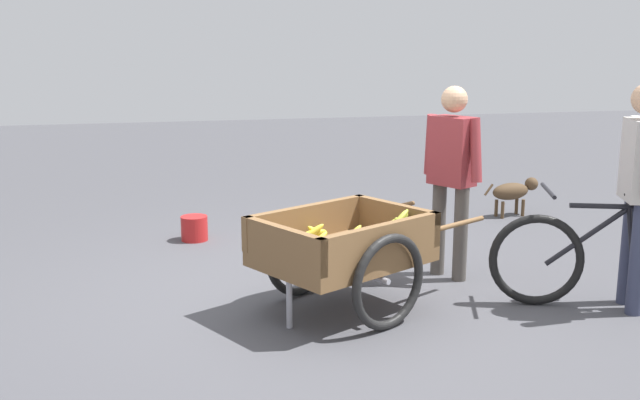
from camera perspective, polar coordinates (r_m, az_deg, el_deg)
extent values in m
plane|color=#47474C|center=(5.55, -1.06, -7.32)|extent=(24.00, 24.00, 0.00)
cube|color=brown|center=(5.13, 1.71, -4.26)|extent=(1.35, 1.23, 0.10)
cube|color=brown|center=(4.76, -2.87, -3.47)|extent=(0.43, 0.73, 0.24)
cube|color=brown|center=(5.44, 5.74, -1.49)|extent=(0.43, 0.73, 0.24)
cube|color=brown|center=(4.83, 4.72, -3.25)|extent=(1.00, 0.57, 0.24)
cube|color=brown|center=(5.35, -0.97, -1.66)|extent=(1.00, 0.57, 0.24)
torus|color=black|center=(4.86, 5.27, -6.26)|extent=(0.59, 0.36, 0.64)
torus|color=black|center=(5.47, -1.44, -4.07)|extent=(0.59, 0.36, 0.64)
cylinder|color=#9E9EA8|center=(5.16, 1.71, -5.11)|extent=(0.45, 0.79, 0.04)
cylinder|color=brown|center=(5.46, 10.53, -1.81)|extent=(0.50, 0.29, 0.04)
cylinder|color=brown|center=(5.89, 5.35, -0.62)|extent=(0.50, 0.29, 0.04)
cylinder|color=#9E9EA8|center=(4.91, -2.36, -7.80)|extent=(0.04, 0.04, 0.35)
ellipsoid|color=gold|center=(5.27, 6.29, -1.71)|extent=(0.18, 0.13, 0.13)
ellipsoid|color=gold|center=(5.26, 6.28, -1.63)|extent=(0.17, 0.16, 0.09)
ellipsoid|color=gold|center=(5.25, 6.26, -1.56)|extent=(0.19, 0.09, 0.05)
ellipsoid|color=gold|center=(5.23, 6.22, -1.48)|extent=(0.17, 0.15, 0.10)
ellipsoid|color=gold|center=(5.22, 6.19, -1.41)|extent=(0.17, 0.13, 0.14)
ellipsoid|color=gold|center=(4.95, -2.31, -3.79)|extent=(0.17, 0.13, 0.15)
ellipsoid|color=gold|center=(4.93, -2.48, -3.75)|extent=(0.19, 0.11, 0.05)
ellipsoid|color=gold|center=(4.91, -2.61, -3.69)|extent=(0.19, 0.09, 0.13)
ellipsoid|color=gold|center=(4.89, -2.04, -3.96)|extent=(0.14, 0.17, 0.13)
ellipsoid|color=gold|center=(4.88, -2.10, -3.89)|extent=(0.19, 0.13, 0.08)
ellipsoid|color=gold|center=(4.86, -2.19, -3.83)|extent=(0.18, 0.13, 0.09)
ellipsoid|color=gold|center=(4.85, -2.26, -3.75)|extent=(0.18, 0.07, 0.13)
ellipsoid|color=gold|center=(4.78, 0.37, -3.95)|extent=(0.17, 0.12, 0.14)
ellipsoid|color=gold|center=(4.76, 0.22, -3.90)|extent=(0.18, 0.06, 0.04)
ellipsoid|color=gold|center=(4.74, 0.03, -3.85)|extent=(0.17, 0.11, 0.15)
ellipsoid|color=gold|center=(4.94, 2.83, -2.80)|extent=(0.17, 0.12, 0.14)
ellipsoid|color=gold|center=(4.92, 2.69, -2.75)|extent=(0.18, 0.13, 0.05)
ellipsoid|color=gold|center=(4.90, 2.53, -2.70)|extent=(0.17, 0.11, 0.15)
ellipsoid|color=gold|center=(5.30, -0.21, -2.54)|extent=(0.18, 0.07, 0.15)
ellipsoid|color=gold|center=(5.28, -0.37, -2.49)|extent=(0.19, 0.09, 0.05)
ellipsoid|color=gold|center=(5.26, -0.50, -2.44)|extent=(0.18, 0.07, 0.14)
ellipsoid|color=gold|center=(5.04, 2.92, -3.34)|extent=(0.18, 0.09, 0.13)
ellipsoid|color=gold|center=(5.02, 2.79, -3.29)|extent=(0.18, 0.15, 0.05)
ellipsoid|color=gold|center=(4.99, 2.66, -3.24)|extent=(0.17, 0.11, 0.14)
ellipsoid|color=gold|center=(4.76, 0.09, -3.52)|extent=(0.18, 0.11, 0.14)
ellipsoid|color=gold|center=(4.74, 0.07, -3.44)|extent=(0.19, 0.11, 0.11)
ellipsoid|color=gold|center=(4.73, 0.00, -3.37)|extent=(0.19, 0.12, 0.05)
ellipsoid|color=gold|center=(4.71, -0.07, -3.29)|extent=(0.16, 0.16, 0.10)
ellipsoid|color=gold|center=(4.70, -0.12, -3.21)|extent=(0.17, 0.12, 0.15)
cylinder|color=#4C4742|center=(5.89, 10.67, -2.56)|extent=(0.11, 0.11, 0.75)
cylinder|color=#4C4742|center=(6.02, 9.03, -2.17)|extent=(0.11, 0.11, 0.75)
cube|color=maroon|center=(5.83, 10.07, 3.71)|extent=(0.34, 0.39, 0.53)
sphere|color=tan|center=(5.78, 10.22, 7.58)|extent=(0.20, 0.20, 0.20)
cylinder|color=maroon|center=(5.69, 11.81, 3.70)|extent=(0.08, 0.16, 0.48)
cylinder|color=maroon|center=(5.96, 8.43, 4.21)|extent=(0.08, 0.12, 0.48)
torus|color=black|center=(5.49, 16.17, -4.42)|extent=(0.64, 0.28, 0.66)
cylinder|color=black|center=(5.50, 21.57, -0.46)|extent=(0.58, 0.24, 0.04)
cylinder|color=black|center=(5.57, 22.62, -2.25)|extent=(0.11, 0.07, 0.45)
cylinder|color=black|center=(5.50, 19.57, -2.71)|extent=(0.51, 0.21, 0.43)
ellipsoid|color=black|center=(5.52, 23.04, 0.42)|extent=(0.20, 0.08, 0.06)
cylinder|color=black|center=(5.38, 17.02, 0.69)|extent=(0.18, 0.44, 0.03)
cylinder|color=#333851|center=(5.52, 23.08, -4.21)|extent=(0.11, 0.11, 0.78)
cylinder|color=#333851|center=(5.72, 22.48, -3.59)|extent=(0.11, 0.11, 0.78)
cylinder|color=#B7B2AD|center=(5.68, 22.75, 3.45)|extent=(0.08, 0.10, 0.50)
ellipsoid|color=#4C3823|center=(8.14, 14.33, 0.64)|extent=(0.47, 0.26, 0.18)
sphere|color=#4C3823|center=(8.30, 15.83, 1.20)|extent=(0.14, 0.14, 0.14)
cylinder|color=#4C3823|center=(7.97, 12.75, 0.77)|extent=(0.11, 0.04, 0.12)
cylinder|color=#4C3823|center=(8.30, 14.76, -0.43)|extent=(0.04, 0.04, 0.18)
cylinder|color=#4C3823|center=(8.22, 15.22, -0.58)|extent=(0.04, 0.04, 0.18)
cylinder|color=#4C3823|center=(8.14, 13.30, -0.60)|extent=(0.04, 0.04, 0.18)
cylinder|color=#4C3823|center=(8.06, 13.75, -0.75)|extent=(0.04, 0.04, 0.18)
cylinder|color=#B21E1E|center=(7.09, -9.56, -2.14)|extent=(0.25, 0.25, 0.23)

